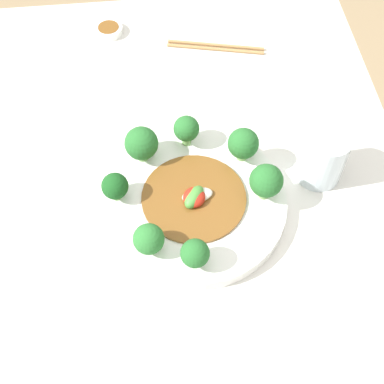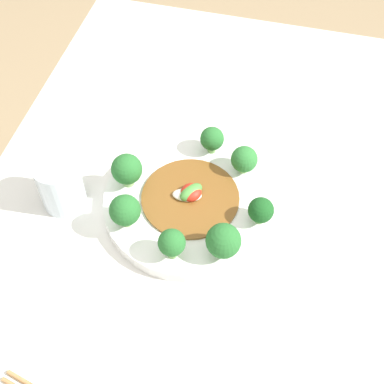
{
  "view_description": "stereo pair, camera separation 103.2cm",
  "coord_description": "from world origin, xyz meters",
  "px_view_note": "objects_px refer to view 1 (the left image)",
  "views": [
    {
      "loc": [
        0.48,
        -0.05,
        1.51
      ],
      "look_at": [
        -0.01,
        -0.0,
        0.78
      ],
      "focal_mm": 50.0,
      "sensor_mm": 36.0,
      "label": 1
    },
    {
      "loc": [
        -0.55,
        -0.14,
        1.54
      ],
      "look_at": [
        -0.01,
        -0.0,
        0.78
      ],
      "focal_mm": 50.0,
      "sensor_mm": 36.0,
      "label": 2
    }
  ],
  "objects_px": {
    "plate": "(192,203)",
    "broccoli_south": "(115,186)",
    "broccoli_west": "(186,129)",
    "broccoli_southeast": "(149,239)",
    "sauce_dish": "(109,30)",
    "broccoli_north": "(266,181)",
    "drinking_glass": "(323,157)",
    "chopsticks": "(216,47)",
    "broccoli_east": "(195,254)",
    "stirfry_center": "(193,197)",
    "broccoli_northwest": "(243,144)",
    "broccoli_southwest": "(141,144)"
  },
  "relations": [
    {
      "from": "broccoli_southeast",
      "to": "chopsticks",
      "type": "relative_size",
      "value": 0.28
    },
    {
      "from": "broccoli_south",
      "to": "chopsticks",
      "type": "distance_m",
      "value": 0.43
    },
    {
      "from": "chopsticks",
      "to": "broccoli_southeast",
      "type": "bearing_deg",
      "value": -19.43
    },
    {
      "from": "stirfry_center",
      "to": "chopsticks",
      "type": "distance_m",
      "value": 0.4
    },
    {
      "from": "broccoli_east",
      "to": "broccoli_southeast",
      "type": "distance_m",
      "value": 0.08
    },
    {
      "from": "broccoli_east",
      "to": "stirfry_center",
      "type": "relative_size",
      "value": 0.32
    },
    {
      "from": "broccoli_southeast",
      "to": "stirfry_center",
      "type": "bearing_deg",
      "value": 138.05
    },
    {
      "from": "broccoli_northwest",
      "to": "broccoli_north",
      "type": "bearing_deg",
      "value": 16.35
    },
    {
      "from": "broccoli_north",
      "to": "stirfry_center",
      "type": "relative_size",
      "value": 0.39
    },
    {
      "from": "broccoli_north",
      "to": "broccoli_west",
      "type": "bearing_deg",
      "value": -136.31
    },
    {
      "from": "broccoli_southwest",
      "to": "broccoli_north",
      "type": "bearing_deg",
      "value": 62.99
    },
    {
      "from": "broccoli_west",
      "to": "chopsticks",
      "type": "height_order",
      "value": "broccoli_west"
    },
    {
      "from": "broccoli_south",
      "to": "drinking_glass",
      "type": "xyz_separation_m",
      "value": [
        -0.03,
        0.35,
        -0.01
      ]
    },
    {
      "from": "broccoli_east",
      "to": "chopsticks",
      "type": "height_order",
      "value": "broccoli_east"
    },
    {
      "from": "plate",
      "to": "broccoli_northwest",
      "type": "bearing_deg",
      "value": 128.87
    },
    {
      "from": "broccoli_east",
      "to": "broccoli_south",
      "type": "distance_m",
      "value": 0.18
    },
    {
      "from": "broccoli_northwest",
      "to": "sauce_dish",
      "type": "distance_m",
      "value": 0.45
    },
    {
      "from": "broccoli_west",
      "to": "chopsticks",
      "type": "bearing_deg",
      "value": 161.42
    },
    {
      "from": "plate",
      "to": "broccoli_northwest",
      "type": "xyz_separation_m",
      "value": [
        -0.08,
        0.1,
        0.05
      ]
    },
    {
      "from": "broccoli_west",
      "to": "broccoli_north",
      "type": "relative_size",
      "value": 0.9
    },
    {
      "from": "broccoli_north",
      "to": "sauce_dish",
      "type": "distance_m",
      "value": 0.54
    },
    {
      "from": "plate",
      "to": "chopsticks",
      "type": "xyz_separation_m",
      "value": [
        -0.39,
        0.09,
        -0.01
      ]
    },
    {
      "from": "plate",
      "to": "sauce_dish",
      "type": "height_order",
      "value": "plate"
    },
    {
      "from": "broccoli_east",
      "to": "broccoli_southeast",
      "type": "xyz_separation_m",
      "value": [
        -0.03,
        -0.07,
        -0.0
      ]
    },
    {
      "from": "broccoli_south",
      "to": "drinking_glass",
      "type": "height_order",
      "value": "drinking_glass"
    },
    {
      "from": "broccoli_west",
      "to": "sauce_dish",
      "type": "height_order",
      "value": "broccoli_west"
    },
    {
      "from": "plate",
      "to": "broccoli_south",
      "type": "bearing_deg",
      "value": -97.76
    },
    {
      "from": "broccoli_southeast",
      "to": "sauce_dish",
      "type": "bearing_deg",
      "value": -174.2
    },
    {
      "from": "broccoli_north",
      "to": "stirfry_center",
      "type": "height_order",
      "value": "broccoli_north"
    },
    {
      "from": "plate",
      "to": "broccoli_southwest",
      "type": "distance_m",
      "value": 0.13
    },
    {
      "from": "stirfry_center",
      "to": "drinking_glass",
      "type": "distance_m",
      "value": 0.23
    },
    {
      "from": "broccoli_southeast",
      "to": "stirfry_center",
      "type": "relative_size",
      "value": 0.32
    },
    {
      "from": "broccoli_southeast",
      "to": "sauce_dish",
      "type": "relative_size",
      "value": 0.94
    },
    {
      "from": "chopsticks",
      "to": "broccoli_east",
      "type": "bearing_deg",
      "value": -11.16
    },
    {
      "from": "plate",
      "to": "broccoli_south",
      "type": "xyz_separation_m",
      "value": [
        -0.02,
        -0.12,
        0.04
      ]
    },
    {
      "from": "broccoli_south",
      "to": "plate",
      "type": "bearing_deg",
      "value": 82.24
    },
    {
      "from": "drinking_glass",
      "to": "chopsticks",
      "type": "xyz_separation_m",
      "value": [
        -0.35,
        -0.14,
        -0.05
      ]
    },
    {
      "from": "broccoli_west",
      "to": "chopsticks",
      "type": "xyz_separation_m",
      "value": [
        -0.27,
        0.09,
        -0.06
      ]
    },
    {
      "from": "broccoli_west",
      "to": "broccoli_south",
      "type": "xyz_separation_m",
      "value": [
        0.1,
        -0.13,
        -0.01
      ]
    },
    {
      "from": "broccoli_north",
      "to": "stirfry_center",
      "type": "bearing_deg",
      "value": -91.72
    },
    {
      "from": "plate",
      "to": "broccoli_northwest",
      "type": "relative_size",
      "value": 4.79
    },
    {
      "from": "broccoli_northwest",
      "to": "broccoli_south",
      "type": "bearing_deg",
      "value": -74.64
    },
    {
      "from": "broccoli_northwest",
      "to": "broccoli_west",
      "type": "bearing_deg",
      "value": -114.07
    },
    {
      "from": "broccoli_north",
      "to": "plate",
      "type": "bearing_deg",
      "value": -92.11
    },
    {
      "from": "drinking_glass",
      "to": "broccoli_east",
      "type": "bearing_deg",
      "value": -55.38
    },
    {
      "from": "broccoli_north",
      "to": "chopsticks",
      "type": "bearing_deg",
      "value": -175.9
    },
    {
      "from": "plate",
      "to": "broccoli_west",
      "type": "xyz_separation_m",
      "value": [
        -0.12,
        0.0,
        0.05
      ]
    },
    {
      "from": "broccoli_east",
      "to": "drinking_glass",
      "type": "xyz_separation_m",
      "value": [
        -0.16,
        0.24,
        -0.01
      ]
    },
    {
      "from": "broccoli_northwest",
      "to": "drinking_glass",
      "type": "height_order",
      "value": "drinking_glass"
    },
    {
      "from": "broccoli_north",
      "to": "sauce_dish",
      "type": "relative_size",
      "value": 1.15
    }
  ]
}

